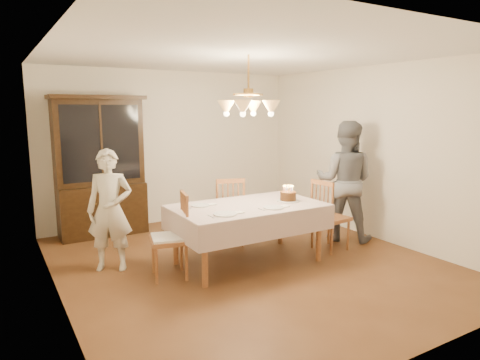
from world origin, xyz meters
TOP-DOWN VIEW (x-y plane):
  - ground at (0.00, 0.00)m, footprint 5.00×5.00m
  - room_shell at (0.00, 0.00)m, footprint 5.00×5.00m
  - dining_table at (0.00, 0.00)m, footprint 1.90×1.10m
  - china_hutch at (-1.30, 2.25)m, footprint 1.38×0.54m
  - chair_far_side at (0.15, 0.78)m, footprint 0.55×0.54m
  - chair_left_end at (-1.04, 0.06)m, footprint 0.51×0.53m
  - chair_right_end at (1.26, -0.14)m, footprint 0.46×0.48m
  - elderly_woman at (-1.56, 0.66)m, footprint 0.65×0.57m
  - adult_in_grey at (1.78, 0.12)m, footprint 1.08×1.10m
  - birthday_cake at (0.57, -0.08)m, footprint 0.30×0.30m
  - place_setting_near_left at (-0.48, -0.29)m, footprint 0.42×0.27m
  - place_setting_near_right at (0.19, -0.31)m, footprint 0.40×0.25m
  - place_setting_far_left at (-0.53, 0.25)m, footprint 0.38×0.23m
  - chandelier at (-0.00, -0.00)m, footprint 0.62×0.62m

SIDE VIEW (x-z plane):
  - ground at x=0.00m, z-range 0.00..0.00m
  - chair_far_side at x=0.15m, z-range -0.06..0.94m
  - chair_right_end at x=1.26m, z-range -0.06..0.94m
  - chair_left_end at x=-1.04m, z-range -0.05..0.95m
  - dining_table at x=0.00m, z-range 0.30..1.06m
  - elderly_woman at x=-1.56m, z-range 0.00..1.49m
  - place_setting_far_left at x=-0.53m, z-range 0.76..0.77m
  - place_setting_near_right at x=0.19m, z-range 0.76..0.77m
  - place_setting_near_left at x=-0.48m, z-range 0.76..0.77m
  - birthday_cake at x=0.57m, z-range 0.71..0.92m
  - adult_in_grey at x=1.78m, z-range 0.00..1.79m
  - china_hutch at x=-1.30m, z-range -0.04..2.12m
  - room_shell at x=0.00m, z-range -0.92..4.08m
  - chandelier at x=0.00m, z-range 1.61..2.34m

